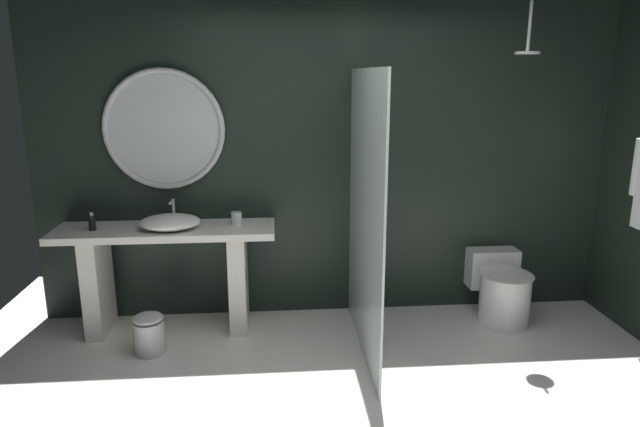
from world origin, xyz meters
name	(u,v)px	position (x,y,z in m)	size (l,w,h in m)	color
back_wall_panel	(332,160)	(0.00, 1.90, 1.30)	(4.80, 0.10, 2.60)	black
vanity_counter	(168,265)	(-1.33, 1.58, 0.54)	(1.68, 0.49, 0.84)	silver
vessel_sink	(170,222)	(-1.28, 1.55, 0.90)	(0.46, 0.38, 0.20)	white
tumbler_cup	(237,218)	(-0.78, 1.63, 0.89)	(0.08, 0.08, 0.10)	silver
soap_dispenser	(92,222)	(-1.86, 1.55, 0.90)	(0.05, 0.05, 0.14)	black
round_wall_mirror	(164,130)	(-1.33, 1.81, 1.57)	(0.94, 0.05, 0.94)	#B7B7BC
shower_glass_panel	(365,216)	(0.16, 1.13, 1.02)	(0.02, 1.43, 2.03)	silver
rain_shower_head	(528,47)	(1.37, 1.42, 2.19)	(0.18, 0.18, 0.37)	#B7B7BC
toilet	(501,289)	(1.38, 1.54, 0.26)	(0.42, 0.63, 0.54)	white
waste_bin	(149,333)	(-1.41, 1.17, 0.16)	(0.22, 0.22, 0.31)	#B7B7BC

